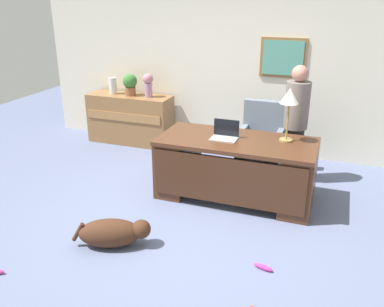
{
  "coord_description": "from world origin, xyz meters",
  "views": [
    {
      "loc": [
        1.48,
        -3.8,
        2.47
      ],
      "look_at": [
        -0.03,
        0.3,
        0.75
      ],
      "focal_mm": 38.48,
      "sensor_mm": 36.0,
      "label": 1
    }
  ],
  "objects_px": {
    "person_standing": "(295,124)",
    "dog_toy_plush": "(263,267)",
    "potted_plant": "(130,84)",
    "laptop": "(225,134)",
    "desk": "(235,167)",
    "vase_empty": "(113,86)",
    "vase_with_flowers": "(148,84)",
    "desk_lamp": "(289,100)",
    "credenza": "(130,119)",
    "armchair": "(261,142)",
    "dog_lying": "(114,233)"
  },
  "relations": [
    {
      "from": "armchair",
      "to": "credenza",
      "type": "bearing_deg",
      "value": 167.46
    },
    {
      "from": "vase_empty",
      "to": "dog_toy_plush",
      "type": "xyz_separation_m",
      "value": [
        3.18,
        -2.77,
        -0.95
      ]
    },
    {
      "from": "laptop",
      "to": "dog_toy_plush",
      "type": "relative_size",
      "value": 1.65
    },
    {
      "from": "laptop",
      "to": "credenza",
      "type": "bearing_deg",
      "value": 146.08
    },
    {
      "from": "desk",
      "to": "vase_empty",
      "type": "bearing_deg",
      "value": 150.61
    },
    {
      "from": "armchair",
      "to": "vase_with_flowers",
      "type": "height_order",
      "value": "vase_with_flowers"
    },
    {
      "from": "armchair",
      "to": "dog_lying",
      "type": "relative_size",
      "value": 1.33
    },
    {
      "from": "desk",
      "to": "potted_plant",
      "type": "relative_size",
      "value": 5.35
    },
    {
      "from": "desk_lamp",
      "to": "vase_empty",
      "type": "distance_m",
      "value": 3.37
    },
    {
      "from": "desk",
      "to": "vase_empty",
      "type": "distance_m",
      "value": 2.97
    },
    {
      "from": "desk_lamp",
      "to": "potted_plant",
      "type": "bearing_deg",
      "value": 155.86
    },
    {
      "from": "desk_lamp",
      "to": "dog_toy_plush",
      "type": "xyz_separation_m",
      "value": [
        0.07,
        -1.52,
        -1.27
      ]
    },
    {
      "from": "desk_lamp",
      "to": "vase_empty",
      "type": "bearing_deg",
      "value": 158.19
    },
    {
      "from": "vase_empty",
      "to": "potted_plant",
      "type": "height_order",
      "value": "potted_plant"
    },
    {
      "from": "credenza",
      "to": "dog_toy_plush",
      "type": "relative_size",
      "value": 7.51
    },
    {
      "from": "desk_lamp",
      "to": "potted_plant",
      "type": "relative_size",
      "value": 1.8
    },
    {
      "from": "desk",
      "to": "armchair",
      "type": "distance_m",
      "value": 0.91
    },
    {
      "from": "credenza",
      "to": "dog_lying",
      "type": "relative_size",
      "value": 1.87
    },
    {
      "from": "desk",
      "to": "potted_plant",
      "type": "bearing_deg",
      "value": 147.05
    },
    {
      "from": "desk_lamp",
      "to": "dog_toy_plush",
      "type": "bearing_deg",
      "value": -87.4
    },
    {
      "from": "credenza",
      "to": "desk_lamp",
      "type": "height_order",
      "value": "desk_lamp"
    },
    {
      "from": "vase_with_flowers",
      "to": "dog_lying",
      "type": "bearing_deg",
      "value": -71.45
    },
    {
      "from": "vase_with_flowers",
      "to": "dog_toy_plush",
      "type": "bearing_deg",
      "value": -47.75
    },
    {
      "from": "person_standing",
      "to": "dog_toy_plush",
      "type": "height_order",
      "value": "person_standing"
    },
    {
      "from": "desk_lamp",
      "to": "dog_toy_plush",
      "type": "height_order",
      "value": "desk_lamp"
    },
    {
      "from": "person_standing",
      "to": "potted_plant",
      "type": "xyz_separation_m",
      "value": [
        -2.81,
        0.63,
        0.21
      ]
    },
    {
      "from": "credenza",
      "to": "armchair",
      "type": "height_order",
      "value": "armchair"
    },
    {
      "from": "potted_plant",
      "to": "dog_lying",
      "type": "bearing_deg",
      "value": -65.71
    },
    {
      "from": "person_standing",
      "to": "dog_lying",
      "type": "bearing_deg",
      "value": -123.47
    },
    {
      "from": "laptop",
      "to": "potted_plant",
      "type": "bearing_deg",
      "value": 145.67
    },
    {
      "from": "armchair",
      "to": "vase_empty",
      "type": "relative_size",
      "value": 3.73
    },
    {
      "from": "person_standing",
      "to": "armchair",
      "type": "bearing_deg",
      "value": 167.67
    },
    {
      "from": "laptop",
      "to": "desk",
      "type": "bearing_deg",
      "value": -10.29
    },
    {
      "from": "desk",
      "to": "dog_toy_plush",
      "type": "xyz_separation_m",
      "value": [
        0.64,
        -1.33,
        -0.4
      ]
    },
    {
      "from": "armchair",
      "to": "vase_empty",
      "type": "xyz_separation_m",
      "value": [
        -2.69,
        0.53,
        0.51
      ]
    },
    {
      "from": "desk",
      "to": "laptop",
      "type": "height_order",
      "value": "laptop"
    },
    {
      "from": "dog_toy_plush",
      "to": "potted_plant",
      "type": "bearing_deg",
      "value": 135.85
    },
    {
      "from": "person_standing",
      "to": "desk",
      "type": "bearing_deg",
      "value": -127.02
    },
    {
      "from": "potted_plant",
      "to": "laptop",
      "type": "bearing_deg",
      "value": -34.33
    },
    {
      "from": "vase_with_flowers",
      "to": "person_standing",
      "type": "bearing_deg",
      "value": -14.32
    },
    {
      "from": "desk",
      "to": "person_standing",
      "type": "distance_m",
      "value": 1.08
    },
    {
      "from": "dog_toy_plush",
      "to": "armchair",
      "type": "bearing_deg",
      "value": 102.47
    },
    {
      "from": "credenza",
      "to": "dog_lying",
      "type": "distance_m",
      "value": 3.21
    },
    {
      "from": "potted_plant",
      "to": "desk_lamp",
      "type": "bearing_deg",
      "value": -24.14
    },
    {
      "from": "laptop",
      "to": "desk_lamp",
      "type": "xyz_separation_m",
      "value": [
        0.72,
        0.16,
        0.46
      ]
    },
    {
      "from": "credenza",
      "to": "armchair",
      "type": "distance_m",
      "value": 2.44
    },
    {
      "from": "dog_lying",
      "to": "desk_lamp",
      "type": "xyz_separation_m",
      "value": [
        1.47,
        1.66,
        1.14
      ]
    },
    {
      "from": "vase_with_flowers",
      "to": "potted_plant",
      "type": "bearing_deg",
      "value": 180.0
    },
    {
      "from": "credenza",
      "to": "vase_empty",
      "type": "bearing_deg",
      "value": 179.76
    },
    {
      "from": "armchair",
      "to": "vase_with_flowers",
      "type": "bearing_deg",
      "value": 165.24
    }
  ]
}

